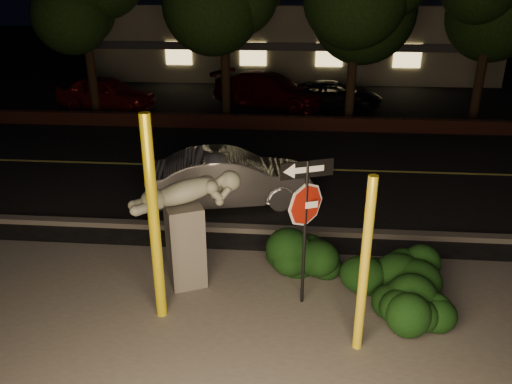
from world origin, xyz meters
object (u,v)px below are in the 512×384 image
Objects in this scene: yellow_pole_right at (364,268)px; signpost at (306,205)px; yellow_pole_left at (154,223)px; parked_car_red at (106,93)px; parked_car_darkred at (270,90)px; silver_sedan at (230,178)px; sculpture at (186,220)px; parked_car_dark at (334,95)px.

signpost is (-0.84, 1.10, 0.45)m from yellow_pole_right.
yellow_pole_left reaches higher than parked_car_red.
parked_car_red is (-9.31, 14.58, -0.69)m from yellow_pole_right.
parked_car_red is at bearing 121.11° from parked_car_darkred.
signpost reaches higher than parked_car_red.
parked_car_darkred reaches higher than silver_sedan.
parked_car_darkred is at bearing 86.63° from yellow_pole_left.
sculpture reaches higher than parked_car_dark.
sculpture is 0.50× the size of parked_car_red.
parked_car_darkred reaches higher than parked_car_red.
yellow_pole_left is 3.25m from yellow_pole_right.
signpost is 4.62m from silver_sedan.
yellow_pole_right is 0.67× the size of parked_car_dark.
yellow_pole_right reaches higher than parked_car_red.
silver_sedan is (0.27, 3.63, -0.63)m from sculpture.
yellow_pole_left is 1.64× the size of sculpture.
parked_car_red is 0.83× the size of parked_car_darkred.
yellow_pole_left is 15.22m from parked_car_darkred.
parked_car_red is (-8.46, 13.47, -1.14)m from signpost.
parked_car_red is 1.01× the size of parked_car_dark.
yellow_pole_right is 1.46m from signpost.
sculpture is 0.52× the size of silver_sedan.
sculpture is 14.18m from parked_car_darkred.
signpost reaches higher than parked_car_darkred.
parked_car_darkred is 1.21× the size of parked_car_dark.
signpost is at bearing 165.39° from parked_car_dark.
yellow_pole_left reaches higher than sculpture.
parked_car_darkred is (0.63, 14.15, -0.56)m from sculpture.
signpost is 0.62× the size of parked_car_dark.
silver_sedan is at bearing 83.42° from yellow_pole_left.
sculpture is (-2.93, 1.55, -0.11)m from yellow_pole_right.
yellow_pole_right is 15.88m from parked_car_darkred.
yellow_pole_left reaches higher than parked_car_darkred.
yellow_pole_right is at bearing -149.68° from parked_car_darkred.
yellow_pole_right reaches higher than parked_car_dark.
parked_car_red is at bearing 122.56° from yellow_pole_right.
parked_car_darkred is at bearing -15.14° from silver_sedan.
sculpture is at bearing 145.73° from signpost.
parked_car_red is (-6.66, 9.39, 0.05)m from silver_sedan.
parked_car_darkred is at bearing -70.42° from parked_car_red.
parked_car_darkred is (0.89, 15.16, -1.00)m from yellow_pole_left.
parked_car_dark is (3.16, 10.52, -0.09)m from silver_sedan.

